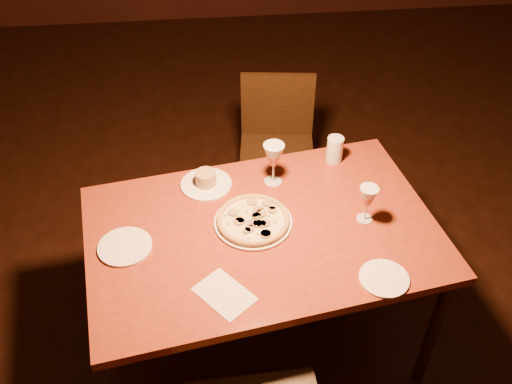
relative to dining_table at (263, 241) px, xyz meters
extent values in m
plane|color=black|center=(0.24, 0.10, -0.67)|extent=(7.00, 7.00, 0.00)
cube|color=brown|center=(0.00, 0.00, 0.05)|extent=(1.50, 1.09, 0.04)
cylinder|color=black|center=(-0.68, 0.28, -0.32)|extent=(0.05, 0.05, 0.70)
cylinder|color=black|center=(0.68, -0.28, -0.32)|extent=(0.05, 0.05, 0.70)
cylinder|color=black|center=(0.56, 0.48, -0.32)|extent=(0.05, 0.05, 0.70)
cube|color=black|center=(0.18, 0.86, -0.24)|extent=(0.45, 0.45, 0.04)
cube|color=black|center=(0.20, 1.04, -0.04)|extent=(0.40, 0.08, 0.38)
cylinder|color=black|center=(0.00, 0.72, -0.47)|extent=(0.03, 0.03, 0.41)
cylinder|color=black|center=(0.04, 1.04, -0.47)|extent=(0.03, 0.03, 0.41)
cylinder|color=black|center=(0.32, 0.68, -0.47)|extent=(0.03, 0.03, 0.41)
cylinder|color=black|center=(0.36, 1.00, -0.47)|extent=(0.03, 0.03, 0.41)
cylinder|color=white|center=(-0.03, 0.04, 0.07)|extent=(0.31, 0.31, 0.01)
cylinder|color=#F3E6A8|center=(-0.03, 0.04, 0.08)|extent=(0.28, 0.28, 0.01)
torus|color=tan|center=(-0.03, 0.04, 0.09)|extent=(0.29, 0.29, 0.02)
cylinder|color=white|center=(-0.21, 0.29, 0.07)|extent=(0.22, 0.22, 0.01)
cylinder|color=#9F845B|center=(-0.21, 0.29, 0.11)|extent=(0.09, 0.09, 0.06)
cylinder|color=silver|center=(0.37, 0.41, 0.13)|extent=(0.07, 0.07, 0.12)
cylinder|color=white|center=(-0.54, -0.04, 0.07)|extent=(0.21, 0.21, 0.01)
cylinder|color=white|center=(0.41, -0.30, 0.07)|extent=(0.18, 0.18, 0.01)
cube|color=silver|center=(-0.17, -0.31, 0.07)|extent=(0.24, 0.25, 0.00)
camera|label=1|loc=(-0.19, -1.58, 1.67)|focal=40.00mm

